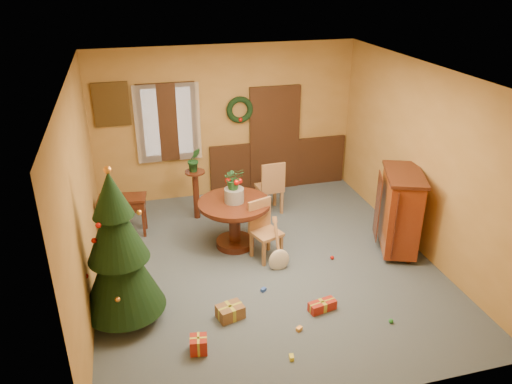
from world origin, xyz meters
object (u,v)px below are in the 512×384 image
object	(u,v)px
dining_table	(235,215)
christmas_tree	(118,251)
writing_desk	(123,206)
sideboard	(400,210)
chair_near	(264,228)

from	to	relation	value
dining_table	christmas_tree	bearing A→B (deg)	-141.00
dining_table	writing_desk	world-z (taller)	dining_table
dining_table	christmas_tree	xyz separation A→B (m)	(-1.77, -1.43, 0.46)
dining_table	sideboard	distance (m)	2.60
dining_table	christmas_tree	world-z (taller)	christmas_tree
sideboard	chair_near	bearing A→B (deg)	170.32
chair_near	writing_desk	size ratio (longest dim) A/B	1.15
chair_near	christmas_tree	size ratio (longest dim) A/B	0.44
chair_near	writing_desk	bearing A→B (deg)	148.32
writing_desk	chair_near	bearing A→B (deg)	-31.68
dining_table	writing_desk	distance (m)	1.92
writing_desk	sideboard	size ratio (longest dim) A/B	0.62
dining_table	chair_near	world-z (taller)	chair_near
chair_near	sideboard	xyz separation A→B (m)	(2.11, -0.36, 0.21)
writing_desk	sideboard	xyz separation A→B (m)	(4.19, -1.64, 0.20)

